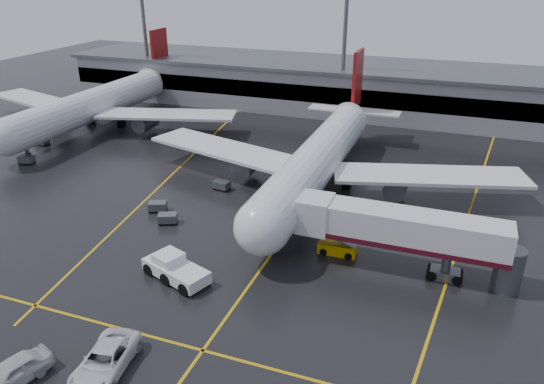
% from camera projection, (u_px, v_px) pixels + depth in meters
% --- Properties ---
extents(ground, '(220.00, 220.00, 0.00)m').
position_uv_depth(ground, '(295.00, 221.00, 56.54)').
color(ground, black).
rests_on(ground, ground).
extents(apron_line_centre, '(0.25, 90.00, 0.02)m').
position_uv_depth(apron_line_centre, '(295.00, 221.00, 56.54)').
color(apron_line_centre, gold).
rests_on(apron_line_centre, ground).
extents(apron_line_stop, '(60.00, 0.25, 0.02)m').
position_uv_depth(apron_line_stop, '(203.00, 350.00, 37.72)').
color(apron_line_stop, gold).
rests_on(apron_line_stop, ground).
extents(apron_line_left, '(9.99, 69.35, 0.02)m').
position_uv_depth(apron_line_left, '(180.00, 166.00, 71.43)').
color(apron_line_left, gold).
rests_on(apron_line_left, ground).
extents(apron_line_right, '(7.57, 69.64, 0.02)m').
position_uv_depth(apron_line_right, '(471.00, 208.00, 59.39)').
color(apron_line_right, gold).
rests_on(apron_line_right, ground).
extents(terminal, '(122.00, 19.00, 8.60)m').
position_uv_depth(terminal, '(375.00, 89.00, 95.76)').
color(terminal, gray).
rests_on(terminal, ground).
extents(light_mast_left, '(3.00, 1.20, 25.45)m').
position_uv_depth(light_mast_left, '(144.00, 26.00, 100.78)').
color(light_mast_left, '#595B60').
rests_on(light_mast_left, ground).
extents(light_mast_mid, '(3.00, 1.20, 25.45)m').
position_uv_depth(light_mast_mid, '(345.00, 35.00, 88.11)').
color(light_mast_mid, '#595B60').
rests_on(light_mast_mid, ground).
extents(main_airliner, '(48.80, 45.60, 14.10)m').
position_uv_depth(main_airliner, '(320.00, 156.00, 63.11)').
color(main_airliner, silver).
rests_on(main_airliner, ground).
extents(second_airliner, '(48.80, 45.60, 14.10)m').
position_uv_depth(second_airliner, '(98.00, 103.00, 86.68)').
color(second_airliner, silver).
rests_on(second_airliner, ground).
extents(jet_bridge, '(19.90, 3.40, 6.05)m').
position_uv_depth(jet_bridge, '(402.00, 232.00, 46.04)').
color(jet_bridge, silver).
rests_on(jet_bridge, ground).
extents(pushback_tractor, '(6.99, 4.67, 2.32)m').
position_uv_depth(pushback_tractor, '(175.00, 269.00, 46.01)').
color(pushback_tractor, white).
rests_on(pushback_tractor, ground).
extents(belt_loader, '(3.70, 1.78, 2.33)m').
position_uv_depth(belt_loader, '(338.00, 248.00, 50.05)').
color(belt_loader, '#CD9D00').
rests_on(belt_loader, ground).
extents(service_van_a, '(3.93, 6.82, 1.79)m').
position_uv_depth(service_van_a, '(105.00, 361.00, 35.49)').
color(service_van_a, silver).
rests_on(service_van_a, ground).
extents(service_van_d, '(3.61, 5.72, 1.82)m').
position_uv_depth(service_van_d, '(12.00, 373.00, 34.46)').
color(service_van_d, silver).
rests_on(service_van_d, ground).
extents(baggage_cart_a, '(2.36, 2.00, 1.12)m').
position_uv_depth(baggage_cart_a, '(168.00, 218.00, 55.79)').
color(baggage_cart_a, '#595B60').
rests_on(baggage_cart_a, ground).
extents(baggage_cart_b, '(2.34, 1.95, 1.12)m').
position_uv_depth(baggage_cart_b, '(158.00, 206.00, 58.51)').
color(baggage_cart_b, '#595B60').
rests_on(baggage_cart_b, ground).
extents(baggage_cart_c, '(2.19, 1.61, 1.12)m').
position_uv_depth(baggage_cart_c, '(222.00, 185.00, 64.05)').
color(baggage_cart_c, '#595B60').
rests_on(baggage_cart_c, ground).
extents(baggage_cart_d, '(2.05, 1.38, 1.12)m').
position_uv_depth(baggage_cart_d, '(42.00, 141.00, 79.64)').
color(baggage_cart_d, '#595B60').
rests_on(baggage_cart_d, ground).
extents(baggage_cart_e, '(2.18, 1.59, 1.12)m').
position_uv_depth(baggage_cart_e, '(26.00, 159.00, 72.34)').
color(baggage_cart_e, '#595B60').
rests_on(baggage_cart_e, ground).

